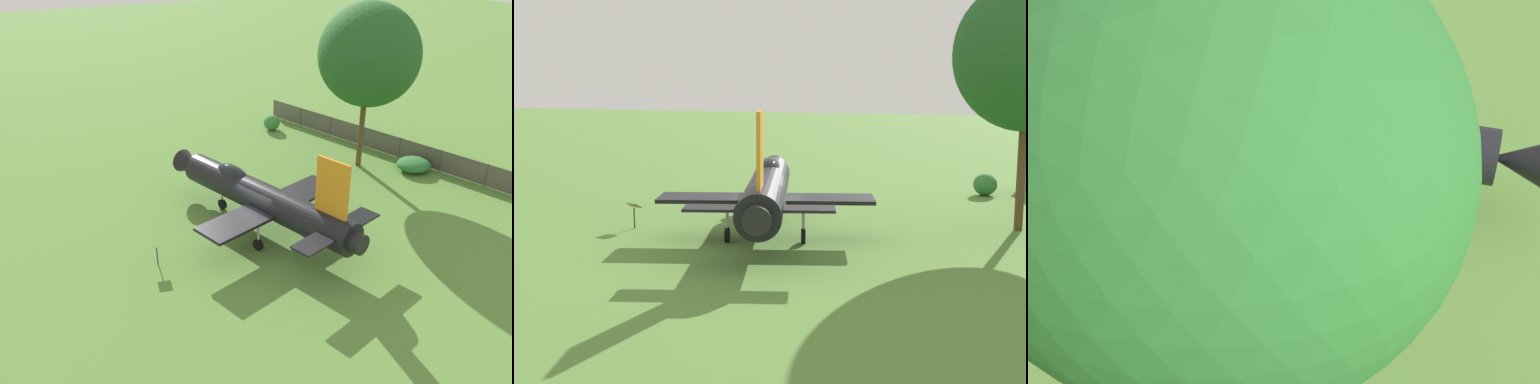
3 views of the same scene
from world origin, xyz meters
The scene contains 7 objects.
ground_plane centered at (0.00, 0.00, 0.00)m, with size 200.00×200.00×0.00m, color #568438.
display_jet centered at (0.35, 0.09, 1.96)m, with size 13.21×8.93×5.43m.
shade_tree centered at (4.45, -10.03, 7.50)m, with size 6.80×6.15×10.74m.
perimeter_fence centered at (4.10, -13.41, 0.81)m, with size 24.64×6.10×1.52m.
shrub_near_fence centered at (13.55, -8.49, 0.62)m, with size 1.34×1.30×1.23m.
shrub_by_tree centered at (1.94, -12.70, 0.44)m, with size 2.17×2.30×0.89m.
info_plaque centered at (-0.23, 6.04, 0.85)m, with size 0.53×0.68×1.14m.
Camera 1 is at (-20.68, 11.97, 14.31)m, focal length 36.24 mm.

